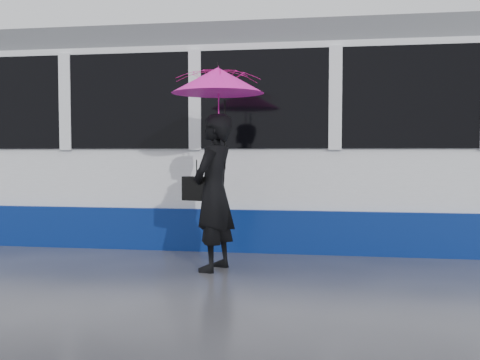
# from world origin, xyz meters

# --- Properties ---
(ground) EXTENTS (90.00, 90.00, 0.00)m
(ground) POSITION_xyz_m (0.00, 0.00, 0.00)
(ground) COLOR #2D2D32
(ground) RESTS_ON ground
(rails) EXTENTS (34.00, 1.51, 0.02)m
(rails) POSITION_xyz_m (0.00, 2.50, 0.01)
(rails) COLOR #3F3D38
(rails) RESTS_ON ground
(tram) EXTENTS (26.00, 2.56, 3.35)m
(tram) POSITION_xyz_m (-0.28, 2.50, 1.64)
(tram) COLOR white
(tram) RESTS_ON ground
(woman) EXTENTS (0.63, 0.80, 1.91)m
(woman) POSITION_xyz_m (-0.26, 0.07, 0.96)
(woman) COLOR black
(woman) RESTS_ON ground
(umbrella) EXTENTS (1.38, 1.38, 1.29)m
(umbrella) POSITION_xyz_m (-0.21, 0.07, 2.10)
(umbrella) COLOR #F21480
(umbrella) RESTS_ON ground
(handbag) EXTENTS (0.37, 0.23, 0.48)m
(handbag) POSITION_xyz_m (-0.48, 0.09, 1.00)
(handbag) COLOR black
(handbag) RESTS_ON ground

